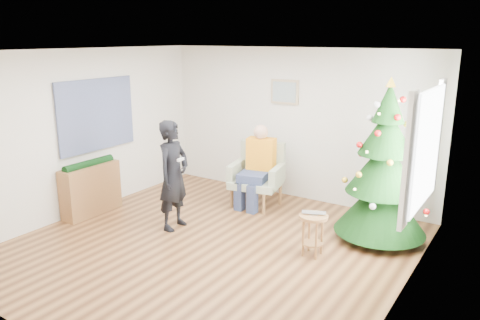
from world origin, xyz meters
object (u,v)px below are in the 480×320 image
Objects in this scene: armchair at (258,182)px; console at (91,190)px; christmas_tree at (384,169)px; stool at (313,235)px; standing_man at (173,175)px.

armchair reaches higher than console.
christmas_tree is 4.08× the size of stool.
console is at bearing -159.75° from christmas_tree.
armchair is at bearing 41.38° from console.
christmas_tree reaches higher than stool.
stool is (-0.58, -0.98, -0.74)m from christmas_tree.
armchair is (-2.16, 0.27, -0.63)m from christmas_tree.
stool is at bearing -49.58° from armchair.
armchair is at bearing 172.99° from christmas_tree.
armchair is at bearing 141.89° from stool.
standing_man reaches higher than console.
console is (-4.18, -1.54, -0.62)m from christmas_tree.
console is at bearing -149.69° from armchair.
stool is 0.53× the size of armchair.
standing_man is at bearing 10.68° from console.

